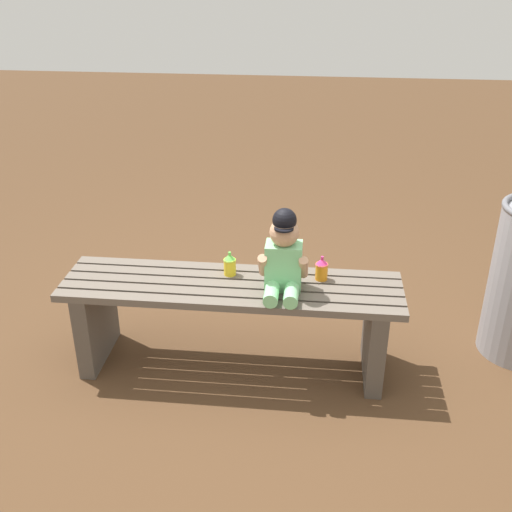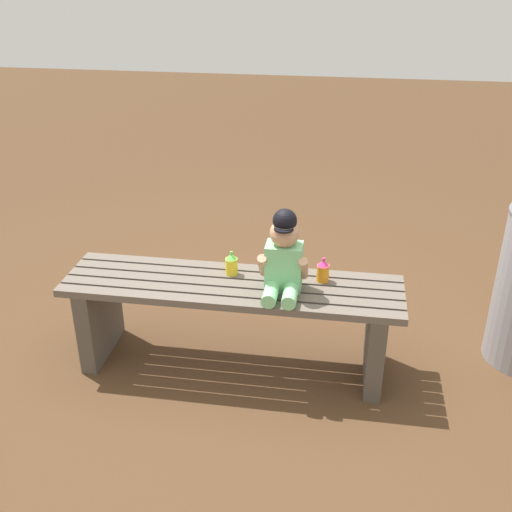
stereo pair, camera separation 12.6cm
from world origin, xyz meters
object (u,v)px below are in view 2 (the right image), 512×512
(sippy_cup_left, at_px, (231,263))
(sippy_cup_right, at_px, (323,270))
(park_bench, at_px, (233,310))
(child_figure, at_px, (284,257))

(sippy_cup_left, relative_size, sippy_cup_right, 1.00)
(sippy_cup_left, height_order, sippy_cup_right, same)
(park_bench, distance_m, sippy_cup_left, 0.23)
(sippy_cup_right, bearing_deg, child_figure, -146.62)
(child_figure, height_order, sippy_cup_right, child_figure)
(park_bench, distance_m, sippy_cup_right, 0.49)
(park_bench, relative_size, sippy_cup_left, 13.28)
(child_figure, height_order, sippy_cup_left, child_figure)
(park_bench, bearing_deg, child_figure, -6.78)
(park_bench, xyz_separation_m, sippy_cup_right, (0.43, 0.09, 0.22))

